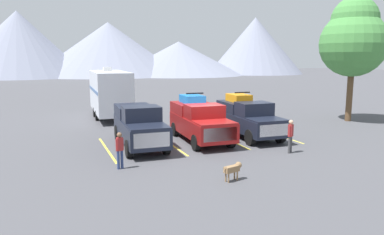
% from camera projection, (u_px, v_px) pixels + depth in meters
% --- Properties ---
extents(ground_plane, '(240.00, 240.00, 0.00)m').
position_uv_depth(ground_plane, '(204.00, 144.00, 19.67)').
color(ground_plane, '#47474C').
extents(pickup_truck_a, '(2.31, 5.83, 2.22)m').
position_uv_depth(pickup_truck_a, '(139.00, 125.00, 19.08)').
color(pickup_truck_a, black).
rests_on(pickup_truck_a, ground).
extents(pickup_truck_b, '(2.41, 5.58, 2.65)m').
position_uv_depth(pickup_truck_b, '(199.00, 120.00, 20.38)').
color(pickup_truck_b, maroon).
rests_on(pickup_truck_b, ground).
extents(pickup_truck_c, '(2.34, 5.52, 2.60)m').
position_uv_depth(pickup_truck_c, '(248.00, 117.00, 21.46)').
color(pickup_truck_c, black).
rests_on(pickup_truck_c, ground).
extents(lot_stripe_a, '(0.12, 5.50, 0.01)m').
position_uv_depth(lot_stripe_a, '(107.00, 149.00, 18.51)').
color(lot_stripe_a, gold).
rests_on(lot_stripe_a, ground).
extents(lot_stripe_b, '(0.12, 5.50, 0.01)m').
position_uv_depth(lot_stripe_b, '(170.00, 144.00, 19.76)').
color(lot_stripe_b, gold).
rests_on(lot_stripe_b, ground).
extents(lot_stripe_c, '(0.12, 5.50, 0.01)m').
position_uv_depth(lot_stripe_c, '(225.00, 139.00, 21.00)').
color(lot_stripe_c, gold).
rests_on(lot_stripe_c, ground).
extents(lot_stripe_d, '(0.12, 5.50, 0.01)m').
position_uv_depth(lot_stripe_d, '(275.00, 134.00, 22.25)').
color(lot_stripe_d, gold).
rests_on(lot_stripe_d, ground).
extents(camper_trailer_a, '(2.76, 8.74, 3.91)m').
position_uv_depth(camper_trailer_a, '(110.00, 92.00, 28.07)').
color(camper_trailer_a, silver).
rests_on(camper_trailer_a, ground).
extents(person_a, '(0.33, 0.29, 1.65)m').
position_uv_depth(person_a, '(291.00, 134.00, 17.71)').
color(person_a, '#3F3F42').
rests_on(person_a, ground).
extents(person_b, '(0.34, 0.23, 1.57)m').
position_uv_depth(person_b, '(120.00, 148.00, 15.14)').
color(person_b, navy).
rests_on(person_b, ground).
extents(dog, '(0.90, 0.42, 0.69)m').
position_uv_depth(dog, '(234.00, 169.00, 13.76)').
color(dog, olive).
rests_on(dog, ground).
extents(tree_a, '(4.74, 4.74, 8.96)m').
position_uv_depth(tree_a, '(354.00, 38.00, 26.03)').
color(tree_a, brown).
rests_on(tree_a, ground).
extents(mountain_ridge, '(138.74, 49.37, 16.65)m').
position_uv_depth(mountain_ridge, '(57.00, 50.00, 92.83)').
color(mountain_ridge, gray).
rests_on(mountain_ridge, ground).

